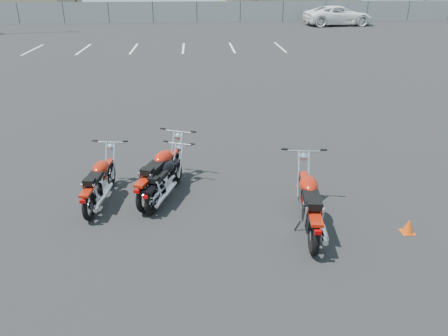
{
  "coord_description": "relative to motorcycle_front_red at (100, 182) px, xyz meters",
  "views": [
    {
      "loc": [
        -0.34,
        -7.44,
        4.29
      ],
      "look_at": [
        0.2,
        0.6,
        0.65
      ],
      "focal_mm": 35.0,
      "sensor_mm": 36.0,
      "label": 1
    }
  ],
  "objects": [
    {
      "name": "motorcycle_second_black",
      "position": [
        1.29,
        0.06,
        -0.03
      ],
      "size": [
        1.0,
        1.86,
        0.92
      ],
      "color": "black",
      "rests_on": "ground"
    },
    {
      "name": "training_cone_near",
      "position": [
        4.26,
        0.31,
        -0.27
      ],
      "size": [
        0.29,
        0.29,
        0.35
      ],
      "color": "#DE460B",
      "rests_on": "ground"
    },
    {
      "name": "parking_line_stripes",
      "position": [
        -0.2,
        19.47,
        -0.44
      ],
      "size": [
        15.12,
        4.0,
        0.01
      ],
      "color": "silver",
      "rests_on": "ground"
    },
    {
      "name": "motorcycle_third_red",
      "position": [
        1.19,
        0.26,
        0.05
      ],
      "size": [
        1.21,
        2.19,
        1.09
      ],
      "color": "black",
      "rests_on": "ground"
    },
    {
      "name": "white_van",
      "position": [
        14.46,
        30.98,
        0.83
      ],
      "size": [
        3.39,
        6.97,
        2.55
      ],
      "primitive_type": "imported",
      "rotation": [
        0.0,
        0.0,
        1.68
      ],
      "color": "white",
      "rests_on": "ground"
    },
    {
      "name": "motorcycle_rear_red",
      "position": [
        3.94,
        -1.26,
        0.07
      ],
      "size": [
        0.89,
        2.3,
        1.13
      ],
      "color": "black",
      "rests_on": "ground"
    },
    {
      "name": "ground",
      "position": [
        2.3,
        -0.53,
        -0.45
      ],
      "size": [
        120.0,
        120.0,
        0.0
      ],
      "primitive_type": "plane",
      "color": "black",
      "rests_on": "ground"
    },
    {
      "name": "motorcycle_front_red",
      "position": [
        0.0,
        0.0,
        0.0
      ],
      "size": [
        0.77,
        2.0,
        0.98
      ],
      "color": "black",
      "rests_on": "ground"
    },
    {
      "name": "training_cone_far",
      "position": [
        5.7,
        -1.53,
        -0.31
      ],
      "size": [
        0.23,
        0.23,
        0.27
      ],
      "color": "#DE460B",
      "rests_on": "ground"
    },
    {
      "name": "chainlink_fence",
      "position": [
        2.3,
        34.47,
        0.45
      ],
      "size": [
        80.06,
        0.06,
        1.8
      ],
      "color": "gray",
      "rests_on": "ground"
    }
  ]
}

